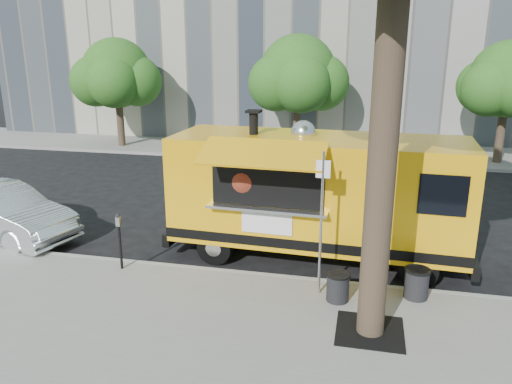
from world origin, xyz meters
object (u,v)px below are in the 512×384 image
at_px(parking_meter, 119,235).
at_px(far_tree_a, 117,73).
at_px(trash_bin_left, 338,286).
at_px(far_tree_b, 298,74).
at_px(sedan, 2,213).
at_px(trash_bin_right, 417,282).
at_px(sign_post, 321,216).
at_px(food_truck, 316,193).
at_px(far_tree_c, 508,80).

bearing_deg(parking_meter, far_tree_a, 117.15).
distance_m(parking_meter, trash_bin_left, 4.99).
xyz_separation_m(far_tree_b, parking_meter, (-2.00, -14.05, -2.85)).
height_order(sedan, trash_bin_right, sedan).
xyz_separation_m(far_tree_a, trash_bin_right, (13.50, -13.60, -3.29)).
height_order(far_tree_a, sign_post, far_tree_a).
relative_size(sign_post, trash_bin_right, 4.79).
distance_m(sedan, trash_bin_left, 9.32).
xyz_separation_m(parking_meter, trash_bin_right, (6.50, 0.05, -0.50)).
height_order(sign_post, sedan, sign_post).
bearing_deg(sign_post, parking_meter, 177.48).
bearing_deg(sign_post, food_truck, 98.87).
xyz_separation_m(sedan, trash_bin_left, (9.14, -1.77, -0.27)).
bearing_deg(food_truck, trash_bin_right, -36.76).
distance_m(food_truck, sedan, 8.49).
bearing_deg(food_truck, far_tree_b, 102.96).
bearing_deg(far_tree_a, trash_bin_right, -45.21).
bearing_deg(far_tree_c, far_tree_b, 178.09).
height_order(far_tree_b, parking_meter, far_tree_b).
bearing_deg(far_tree_b, food_truck, -79.63).
bearing_deg(far_tree_b, sign_post, -79.85).
xyz_separation_m(sign_post, trash_bin_left, (0.40, -0.22, -1.38)).
bearing_deg(sign_post, trash_bin_right, 7.31).
relative_size(far_tree_a, food_truck, 0.73).
bearing_deg(food_truck, sign_post, -78.53).
xyz_separation_m(sedan, trash_bin_right, (10.69, -1.30, -0.25)).
distance_m(sign_post, trash_bin_left, 1.46).
xyz_separation_m(far_tree_b, far_tree_c, (9.00, -0.30, -0.12)).
height_order(parking_meter, sedan, parking_meter).
relative_size(sedan, trash_bin_left, 7.60).
distance_m(far_tree_b, trash_bin_left, 15.15).
bearing_deg(far_tree_c, food_truck, -119.82).
relative_size(parking_meter, food_truck, 0.18).
height_order(far_tree_b, sign_post, far_tree_b).
bearing_deg(far_tree_c, trash_bin_right, -108.18).
distance_m(far_tree_b, food_truck, 12.52).
xyz_separation_m(far_tree_a, sign_post, (11.55, -13.85, -1.93)).
bearing_deg(parking_meter, far_tree_b, 81.90).
relative_size(far_tree_a, sedan, 1.20).
bearing_deg(far_tree_b, trash_bin_right, -72.18).
bearing_deg(far_tree_a, far_tree_b, 2.54).
distance_m(sign_post, trash_bin_right, 2.39).
xyz_separation_m(far_tree_b, trash_bin_right, (4.50, -14.00, -3.35)).
distance_m(parking_meter, sedan, 4.41).
distance_m(far_tree_a, food_truck, 16.36).
height_order(sign_post, trash_bin_left, sign_post).
relative_size(far_tree_c, parking_meter, 3.90).
height_order(far_tree_b, trash_bin_right, far_tree_b).
height_order(far_tree_b, trash_bin_left, far_tree_b).
bearing_deg(parking_meter, sign_post, -2.52).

